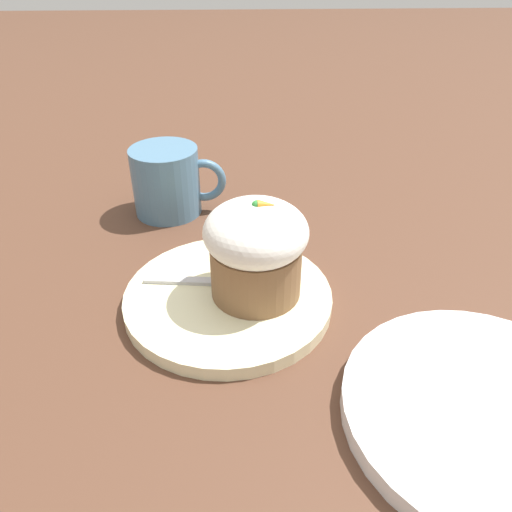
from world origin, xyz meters
The scene contains 6 objects.
ground_plane centered at (0.00, 0.00, 0.00)m, with size 4.00×4.00×0.00m, color #513323.
dessert_plate centered at (0.00, 0.00, 0.01)m, with size 0.20×0.20×0.01m.
carrot_cake centered at (0.03, 0.00, 0.06)m, with size 0.10×0.10×0.10m.
spoon centered at (0.00, 0.01, 0.02)m, with size 0.13×0.04×0.01m.
coffee_cup centered at (-0.08, 0.19, 0.04)m, with size 0.12×0.09×0.09m.
side_plate centered at (0.20, -0.15, 0.01)m, with size 0.22×0.22×0.02m.
Camera 1 is at (0.01, -0.39, 0.32)m, focal length 35.00 mm.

